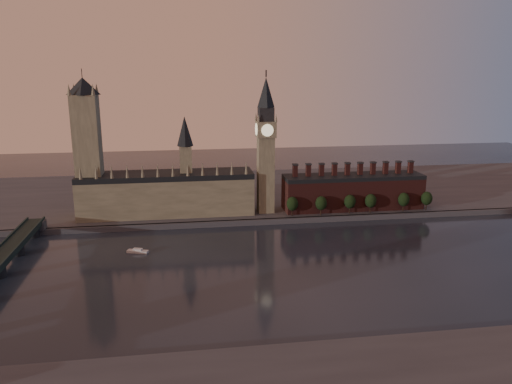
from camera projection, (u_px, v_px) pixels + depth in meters
ground at (280, 273)px, 281.40m from camera, size 900.00×900.00×0.00m
north_bank at (242, 193)px, 451.83m from camera, size 900.00×182.00×4.00m
palace_of_westminster at (168, 191)px, 377.27m from camera, size 130.00×30.30×74.00m
victoria_tower at (88, 144)px, 360.37m from camera, size 24.00×24.00×108.00m
big_ben at (266, 144)px, 374.74m from camera, size 15.00×15.00×107.00m
chimney_block at (353, 191)px, 394.17m from camera, size 110.00×25.00×37.00m
embankment_tree_0 at (292, 204)px, 373.62m from camera, size 8.60×8.60×14.88m
embankment_tree_1 at (321, 203)px, 375.23m from camera, size 8.60×8.60×14.88m
embankment_tree_2 at (350, 202)px, 379.66m from camera, size 8.60×8.60×14.88m
embankment_tree_3 at (371, 201)px, 381.88m from camera, size 8.60×8.60×14.88m
embankment_tree_4 at (404, 200)px, 385.68m from camera, size 8.60×8.60×14.88m
embankment_tree_5 at (427, 198)px, 389.02m from camera, size 8.60×8.60×14.88m
river_boat at (138, 251)px, 311.90m from camera, size 13.77×7.82×2.65m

